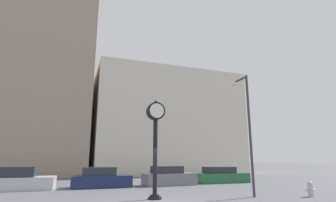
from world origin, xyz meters
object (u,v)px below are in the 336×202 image
(car_silver, at_px, (18,180))
(street_lamp_right, at_px, (245,115))
(car_grey, at_px, (169,177))
(car_green, at_px, (221,176))
(street_clock, at_px, (155,133))
(fire_hydrant_near, at_px, (310,189))
(car_navy, at_px, (101,179))

(car_silver, bearing_deg, street_lamp_right, -28.14)
(car_grey, bearing_deg, car_green, 3.42)
(car_silver, xyz_separation_m, street_lamp_right, (12.30, -7.51, 3.81))
(car_grey, bearing_deg, street_lamp_right, -76.82)
(street_clock, bearing_deg, street_lamp_right, -8.22)
(fire_hydrant_near, bearing_deg, street_clock, 166.12)
(car_silver, height_order, fire_hydrant_near, car_silver)
(street_clock, relative_size, car_silver, 1.14)
(street_clock, height_order, car_silver, street_clock)
(car_silver, distance_m, car_grey, 10.28)
(car_silver, bearing_deg, car_navy, 1.23)
(street_clock, height_order, street_lamp_right, street_lamp_right)
(street_clock, height_order, fire_hydrant_near, street_clock)
(street_clock, xyz_separation_m, street_lamp_right, (5.13, -0.74, 1.15))
(street_lamp_right, bearing_deg, car_green, 69.36)
(car_navy, height_order, fire_hydrant_near, car_navy)
(car_green, xyz_separation_m, fire_hydrant_near, (0.05, -8.95, -0.15))
(street_clock, xyz_separation_m, car_green, (8.03, 6.95, -2.73))
(street_clock, xyz_separation_m, car_silver, (-7.17, 6.77, -2.67))
(street_lamp_right, bearing_deg, fire_hydrant_near, -23.07)
(car_silver, relative_size, car_navy, 1.07)
(fire_hydrant_near, bearing_deg, car_grey, 120.56)
(street_lamp_right, bearing_deg, car_silver, 148.60)
(car_silver, xyz_separation_m, car_navy, (5.20, -0.18, -0.02))
(street_clock, bearing_deg, car_silver, 136.64)
(car_navy, height_order, car_green, car_navy)
(fire_hydrant_near, distance_m, street_lamp_right, 5.14)
(car_grey, distance_m, car_green, 4.95)
(car_silver, relative_size, car_grey, 1.11)
(car_green, distance_m, fire_hydrant_near, 8.95)
(street_clock, distance_m, fire_hydrant_near, 8.81)
(car_navy, xyz_separation_m, fire_hydrant_near, (10.05, -8.58, -0.18))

